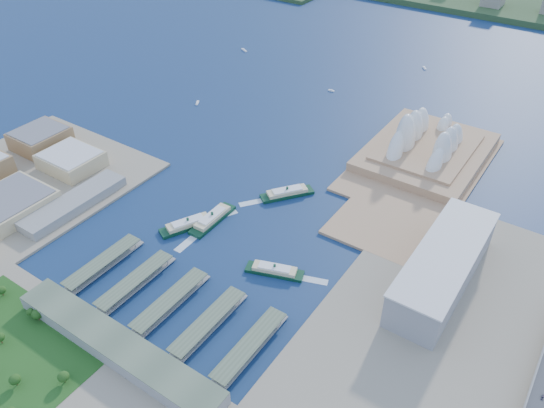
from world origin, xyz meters
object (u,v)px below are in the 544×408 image
Objects in this scene: ferry_b at (287,191)px; ferry_d at (275,269)px; ferry_c at (188,223)px; car_c at (542,397)px; ferry_a at (212,217)px; opera_house at (430,134)px; toaster_building at (443,267)px.

ferry_b is 122.49m from ferry_d.
ferry_b reaches higher than ferry_c.
car_c is at bearing -156.38° from ferry_c.
ferry_a is 14.82× the size of car_c.
opera_house is 3.05× the size of ferry_c.
toaster_building is 2.61× the size of ferry_b.
ferry_d is at bearing 177.29° from car_c.
opera_house is 305.95m from ferry_c.
ferry_b is 115.70m from ferry_c.
opera_house is 3.35× the size of ferry_d.
car_c is at bearing -7.63° from ferry_a.
ferry_b is (-96.55, -162.73, -26.40)m from opera_house.
ferry_b is at bearing 63.62° from ferry_a.
opera_house reaches higher than ferry_b.
ferry_d is (109.96, -5.98, -0.50)m from ferry_c.
ferry_c is at bearing -164.75° from toaster_building.
ferry_a is at bearing -118.96° from opera_house.
toaster_building reaches higher than ferry_a.
car_c is (326.28, -37.82, 9.73)m from ferry_a.
opera_house is at bearing -27.37° from ferry_d.
ferry_a is 1.13× the size of ferry_d.
ferry_a is 1.02× the size of ferry_b.
ferry_b is at bearing -120.68° from opera_house.
ferry_b is 1.01× the size of ferry_c.
opera_house is 280.63m from ferry_a.
car_c is (340.91, -16.89, 9.87)m from ferry_c.
opera_house is at bearing 96.23° from ferry_b.
ferry_c is 110.13m from ferry_d.
toaster_building is at bearing -65.77° from opera_house.
car_c reaches higher than ferry_a.
opera_house is 275.61m from ferry_d.
toaster_building is 190.81m from ferry_b.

